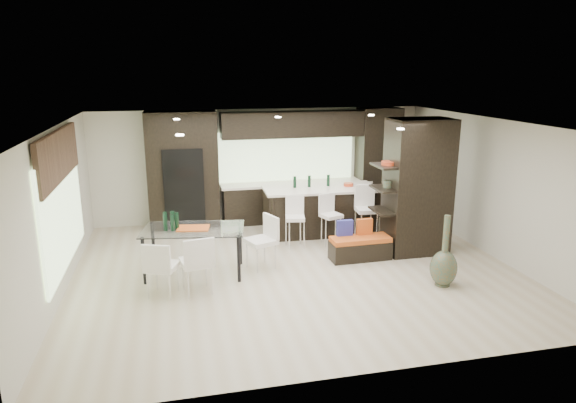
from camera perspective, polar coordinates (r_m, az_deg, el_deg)
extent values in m
plane|color=#C5B496|center=(9.66, 0.81, -7.50)|extent=(8.00, 8.00, 0.00)
cube|color=beige|center=(12.58, -2.97, 4.11)|extent=(8.00, 0.02, 2.70)
cube|color=beige|center=(9.18, -24.22, -1.11)|extent=(0.02, 7.00, 2.70)
cube|color=beige|center=(10.88, 21.76, 1.43)|extent=(0.02, 7.00, 2.70)
cube|color=white|center=(9.00, 0.87, 8.65)|extent=(8.00, 7.00, 0.02)
cube|color=#B2D199|center=(9.36, -23.76, -0.78)|extent=(0.04, 3.20, 1.90)
cube|color=#B2D199|center=(12.63, -0.26, 5.09)|extent=(3.40, 0.04, 1.20)
cube|color=brown|center=(9.17, -24.15, 4.66)|extent=(0.08, 3.00, 0.80)
cube|color=white|center=(9.24, 0.49, 8.68)|extent=(4.00, 3.00, 0.02)
cube|color=black|center=(12.36, -0.41, 3.94)|extent=(6.80, 0.68, 2.70)
cube|color=black|center=(12.11, -11.51, 1.49)|extent=(0.90, 0.68, 1.90)
cube|color=black|center=(10.50, 14.22, 1.59)|extent=(1.20, 0.80, 2.70)
cube|color=black|center=(11.60, 3.55, -0.95)|extent=(2.58, 1.20, 1.06)
cube|color=white|center=(10.66, 0.79, -2.86)|extent=(0.45, 0.45, 0.87)
cube|color=white|center=(10.86, 4.79, -2.57)|extent=(0.49, 0.49, 0.87)
cube|color=white|center=(11.08, 8.68, -2.04)|extent=(0.48, 0.48, 0.99)
cube|color=black|center=(10.15, 8.02, -5.15)|extent=(1.19, 0.48, 0.45)
cube|color=white|center=(9.45, -10.36, -5.45)|extent=(1.93, 1.29, 0.86)
cube|color=white|center=(8.66, -10.09, -7.09)|extent=(0.58, 0.58, 0.93)
cube|color=white|center=(8.68, -13.79, -7.43)|extent=(0.61, 0.61, 0.87)
cube|color=white|center=(9.56, -3.03, -4.82)|extent=(0.64, 0.64, 0.91)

